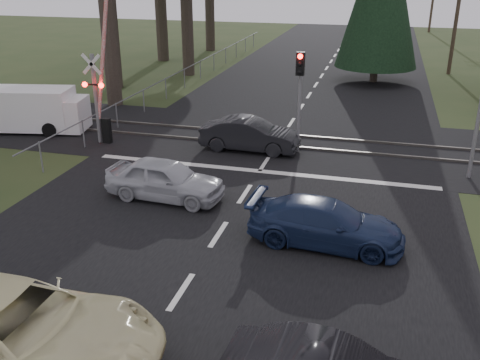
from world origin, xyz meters
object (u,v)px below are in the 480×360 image
(crossing_signal, at_px, (101,96))
(dark_car_far, at_px, (250,135))
(utility_pole_mid, at_px, (459,3))
(white_van, at_px, (32,110))
(cream_coupe, at_px, (9,331))
(traffic_signal_center, at_px, (300,85))
(blue_sedan, at_px, (326,223))
(silver_car, at_px, (165,179))

(crossing_signal, xyz_separation_m, dark_car_far, (6.32, 0.68, -1.39))
(crossing_signal, distance_m, utility_pole_mid, 25.78)
(crossing_signal, height_order, white_van, crossing_signal)
(cream_coupe, relative_size, white_van, 1.13)
(traffic_signal_center, relative_size, dark_car_far, 1.01)
(traffic_signal_center, xyz_separation_m, blue_sedan, (2.01, -7.39, -2.18))
(crossing_signal, relative_size, utility_pole_mid, 0.77)
(silver_car, distance_m, blue_sedan, 5.73)
(utility_pole_mid, relative_size, white_van, 1.70)
(crossing_signal, xyz_separation_m, white_van, (-4.03, 0.79, -1.06))
(crossing_signal, relative_size, dark_car_far, 1.71)
(cream_coupe, distance_m, dark_car_far, 13.75)
(crossing_signal, xyz_separation_m, blue_sedan, (10.29, -6.50, -1.43))
(crossing_signal, bearing_deg, traffic_signal_center, 6.15)
(cream_coupe, relative_size, blue_sedan, 1.39)
(cream_coupe, bearing_deg, crossing_signal, 21.87)
(cream_coupe, height_order, white_van, white_van)
(cream_coupe, xyz_separation_m, dark_car_far, (1.25, 13.69, -0.16))
(traffic_signal_center, distance_m, silver_car, 6.98)
(cream_coupe, xyz_separation_m, white_van, (-9.11, 13.80, 0.17))
(blue_sedan, relative_size, white_van, 0.81)
(utility_pole_mid, bearing_deg, cream_coupe, -107.86)
(silver_car, bearing_deg, dark_car_far, -11.33)
(utility_pole_mid, bearing_deg, silver_car, -113.65)
(cream_coupe, relative_size, silver_car, 1.51)
(traffic_signal_center, distance_m, utility_pole_mid, 20.82)
(utility_pole_mid, bearing_deg, traffic_signal_center, -111.21)
(crossing_signal, height_order, blue_sedan, crossing_signal)
(traffic_signal_center, distance_m, dark_car_far, 2.90)
(traffic_signal_center, bearing_deg, white_van, -179.54)
(traffic_signal_center, distance_m, blue_sedan, 7.97)
(cream_coupe, relative_size, dark_car_far, 1.47)
(crossing_signal, distance_m, silver_car, 6.94)
(crossing_signal, height_order, cream_coupe, crossing_signal)
(crossing_signal, bearing_deg, silver_car, -44.76)
(silver_car, bearing_deg, blue_sedan, -103.50)
(white_van, bearing_deg, utility_pole_mid, 32.95)
(blue_sedan, bearing_deg, crossing_signal, 60.95)
(dark_car_far, bearing_deg, silver_car, 166.02)
(traffic_signal_center, xyz_separation_m, silver_car, (-3.45, -5.68, -2.13))
(cream_coupe, distance_m, silver_car, 8.23)
(blue_sedan, xyz_separation_m, dark_car_far, (-3.97, 7.19, 0.05))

